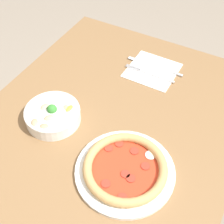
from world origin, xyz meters
TOP-DOWN VIEW (x-y plane):
  - dining_table at (0.00, 0.00)m, footprint 1.36×0.82m
  - pizza at (0.03, -0.13)m, footprint 0.28×0.28m
  - bowl at (0.09, 0.16)m, footprint 0.18×0.18m
  - napkin at (0.47, -0.02)m, footprint 0.18×0.18m
  - fork at (0.45, -0.02)m, footprint 0.02×0.20m
  - knife at (0.50, -0.03)m, footprint 0.02×0.23m

SIDE VIEW (x-z plane):
  - dining_table at x=0.00m, z-range 0.27..1.00m
  - napkin at x=0.47m, z-range 0.74..0.74m
  - knife at x=0.50m, z-range 0.74..0.75m
  - fork at x=0.45m, z-range 0.74..0.75m
  - pizza at x=0.03m, z-range 0.74..0.77m
  - bowl at x=0.09m, z-range 0.73..0.80m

